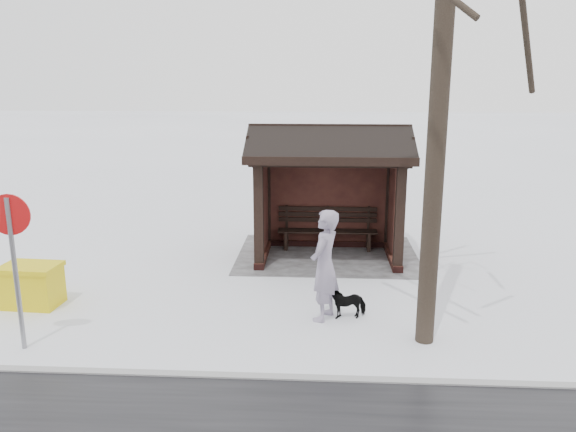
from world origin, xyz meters
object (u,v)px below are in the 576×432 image
(dog, at_px, (347,302))
(pedestrian, at_px, (324,265))
(bus_shelter, at_px, (329,165))
(grit_bin, at_px, (32,285))
(road_sign, at_px, (12,240))

(dog, bearing_deg, pedestrian, -85.83)
(bus_shelter, xyz_separation_m, pedestrian, (0.10, 3.59, -1.19))
(grit_bin, height_order, road_sign, road_sign)
(bus_shelter, distance_m, grit_bin, 6.61)
(grit_bin, bearing_deg, dog, -178.07)
(grit_bin, bearing_deg, road_sign, 116.47)
(bus_shelter, bearing_deg, pedestrian, 88.45)
(bus_shelter, xyz_separation_m, grit_bin, (5.43, 3.33, -1.77))
(grit_bin, distance_m, road_sign, 2.23)
(bus_shelter, distance_m, pedestrian, 3.79)
(grit_bin, xyz_separation_m, road_sign, (-0.69, 1.63, 1.35))
(bus_shelter, relative_size, pedestrian, 1.85)
(dog, xyz_separation_m, grit_bin, (5.73, -0.15, 0.12))
(bus_shelter, distance_m, dog, 3.97)
(bus_shelter, xyz_separation_m, road_sign, (4.74, 4.96, -0.42))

